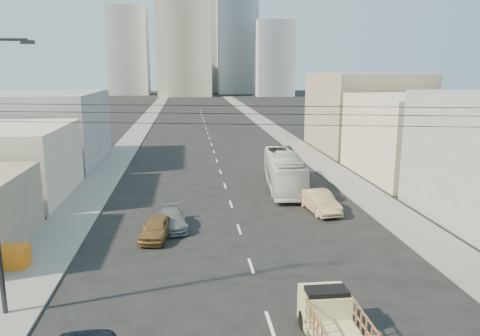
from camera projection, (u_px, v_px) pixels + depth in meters
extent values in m
cube|color=gray|center=(141.00, 128.00, 84.76)|extent=(3.50, 180.00, 0.12)
cube|color=gray|center=(269.00, 126.00, 87.32)|extent=(3.50, 180.00, 0.12)
cube|color=silver|center=(270.00, 323.00, 19.99)|extent=(0.15, 2.00, 0.01)
cube|color=silver|center=(251.00, 266.00, 25.82)|extent=(0.15, 2.00, 0.01)
cube|color=silver|center=(239.00, 229.00, 31.64)|extent=(0.15, 2.00, 0.01)
cube|color=silver|center=(231.00, 204.00, 37.47)|extent=(0.15, 2.00, 0.01)
cube|color=silver|center=(225.00, 186.00, 43.30)|extent=(0.15, 2.00, 0.01)
cube|color=silver|center=(220.00, 172.00, 49.13)|extent=(0.15, 2.00, 0.01)
cube|color=silver|center=(217.00, 161.00, 54.96)|extent=(0.15, 2.00, 0.01)
cube|color=silver|center=(214.00, 152.00, 60.79)|extent=(0.15, 2.00, 0.01)
cube|color=silver|center=(211.00, 144.00, 66.62)|extent=(0.15, 2.00, 0.01)
cube|color=silver|center=(209.00, 138.00, 72.45)|extent=(0.15, 2.00, 0.01)
cube|color=silver|center=(208.00, 133.00, 78.28)|extent=(0.15, 2.00, 0.01)
cube|color=silver|center=(206.00, 128.00, 84.11)|extent=(0.15, 2.00, 0.01)
cube|color=silver|center=(205.00, 124.00, 89.94)|extent=(0.15, 2.00, 0.01)
cube|color=silver|center=(204.00, 121.00, 95.77)|extent=(0.15, 2.00, 0.01)
cube|color=silver|center=(203.00, 118.00, 101.60)|extent=(0.15, 2.00, 0.01)
cube|color=silver|center=(202.00, 115.00, 107.43)|extent=(0.15, 2.00, 0.01)
cube|color=silver|center=(201.00, 113.00, 113.25)|extent=(0.15, 2.00, 0.01)
cube|color=silver|center=(200.00, 111.00, 119.08)|extent=(0.15, 2.00, 0.01)
cube|color=#C8BF86|center=(324.00, 307.00, 19.45)|extent=(1.90, 1.60, 1.50)
cube|color=black|center=(326.00, 297.00, 19.08)|extent=(1.70, 0.90, 0.70)
cylinder|color=black|center=(303.00, 320.00, 19.57)|extent=(0.25, 0.76, 0.76)
cylinder|color=black|center=(343.00, 317.00, 19.76)|extent=(0.25, 0.76, 0.76)
imported|color=silver|center=(284.00, 171.00, 42.02)|extent=(3.78, 11.83, 3.24)
imported|color=brown|center=(157.00, 228.00, 29.85)|extent=(2.37, 4.34, 1.40)
imported|color=tan|center=(320.00, 201.00, 35.39)|extent=(2.32, 5.00, 1.59)
imported|color=slate|center=(172.00, 219.00, 31.75)|extent=(2.29, 4.49, 1.25)
cylinder|color=#2D2D33|center=(1.00, 39.00, 18.30)|extent=(2.00, 0.12, 0.12)
cube|color=#2D2D33|center=(28.00, 42.00, 18.43)|extent=(0.50, 0.25, 0.15)
cylinder|color=black|center=(276.00, 106.00, 17.55)|extent=(23.01, 5.02, 0.02)
cylinder|color=black|center=(275.00, 114.00, 17.61)|extent=(23.01, 5.02, 0.02)
cylinder|color=black|center=(275.00, 125.00, 17.69)|extent=(23.01, 5.02, 0.02)
cube|color=orange|center=(11.00, 263.00, 25.38)|extent=(1.80, 1.20, 0.38)
cube|color=orange|center=(11.00, 257.00, 25.30)|extent=(1.80, 1.20, 0.38)
cube|color=orange|center=(10.00, 250.00, 25.22)|extent=(1.80, 1.20, 0.38)
cube|color=beige|center=(418.00, 137.00, 46.53)|extent=(11.00, 14.00, 8.00)
cube|color=gray|center=(364.00, 112.00, 61.92)|extent=(12.00, 16.00, 10.00)
cube|color=gray|center=(44.00, 128.00, 52.97)|extent=(12.00, 16.00, 8.00)
cube|color=gray|center=(183.00, 15.00, 176.46)|extent=(20.00, 20.00, 60.00)
cube|color=gray|center=(237.00, 45.00, 195.54)|extent=(16.00, 16.00, 40.00)
cube|color=gray|center=(129.00, 52.00, 186.51)|extent=(15.00, 15.00, 34.00)
cube|color=gray|center=(207.00, 42.00, 208.38)|extent=(18.00, 18.00, 44.00)
cube|color=gray|center=(274.00, 59.00, 178.68)|extent=(14.00, 14.00, 28.00)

